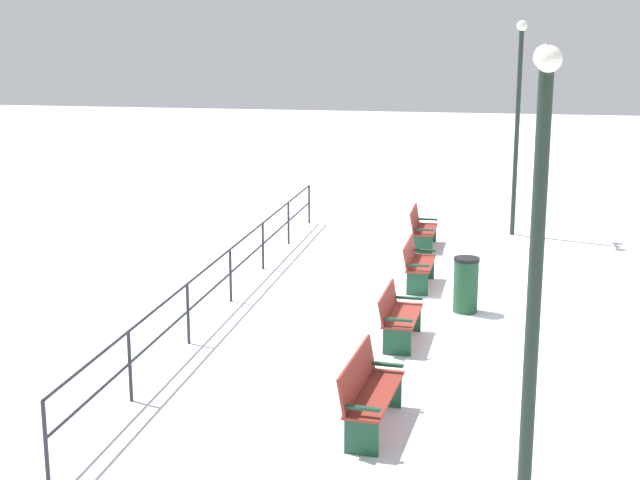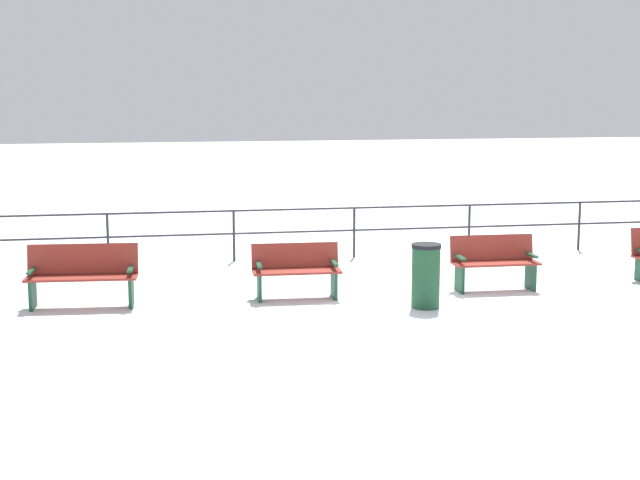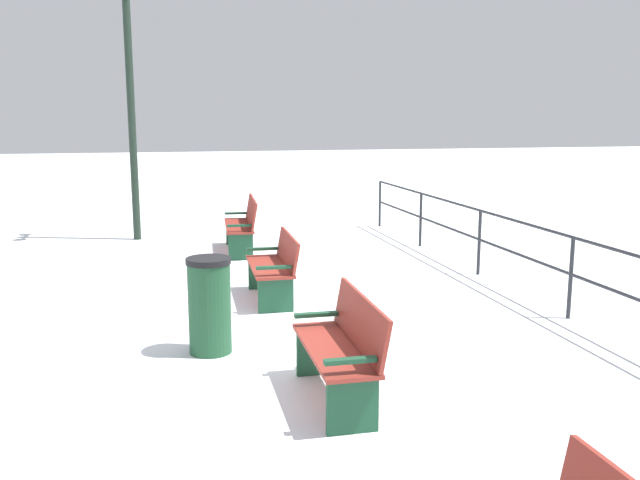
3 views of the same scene
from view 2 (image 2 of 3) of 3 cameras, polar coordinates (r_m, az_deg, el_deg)
ground_plane at (r=15.45m, az=4.66°, el=-3.25°), size 80.00×80.00×0.00m
bench_nearest at (r=14.86m, az=-14.30°, el=-2.04°), size 0.64×1.72×0.96m
bench_second at (r=14.99m, az=-1.46°, el=-1.85°), size 0.59×1.43×0.87m
bench_third at (r=15.83m, az=10.58°, el=-1.31°), size 0.54×1.44×0.91m
waterfront_railing at (r=18.43m, az=2.10°, el=1.06°), size 0.05×14.31×1.01m
trash_bin at (r=14.43m, az=6.47°, el=-2.17°), size 0.45×0.45×0.99m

